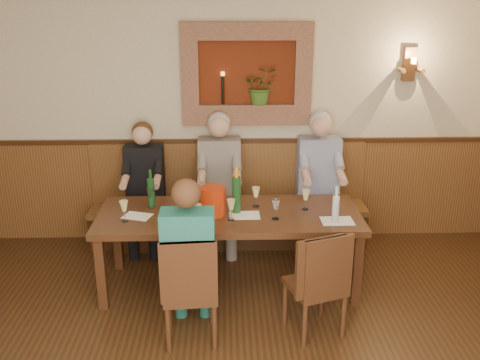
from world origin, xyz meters
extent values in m
cube|color=#C3B693|center=(0.00, 3.00, 1.40)|extent=(6.00, 0.04, 2.80)
cube|color=#563118|center=(0.00, 2.98, 0.55)|extent=(6.00, 0.04, 1.10)
cube|color=#381E0F|center=(0.00, 2.98, 1.12)|extent=(6.02, 0.06, 0.05)
cube|color=#60210D|center=(0.20, 2.98, 1.85)|extent=(1.00, 0.02, 0.70)
cube|color=#96644C|center=(0.20, 2.94, 2.29)|extent=(1.36, 0.12, 0.18)
cube|color=#96644C|center=(0.20, 2.94, 1.41)|extent=(1.36, 0.12, 0.18)
cube|color=#96644C|center=(-0.39, 2.94, 1.85)|extent=(0.18, 0.12, 0.70)
cube|color=#96644C|center=(0.79, 2.94, 1.85)|extent=(0.18, 0.12, 0.70)
cube|color=#96644C|center=(0.20, 2.94, 1.52)|extent=(1.00, 0.14, 0.04)
imported|color=#3C6322|center=(0.35, 2.94, 1.74)|extent=(0.35, 0.30, 0.39)
cylinder|color=black|center=(-0.05, 2.94, 1.69)|extent=(0.03, 0.03, 0.30)
cylinder|color=#FFBF59|center=(-0.05, 2.94, 1.86)|extent=(0.04, 0.04, 0.04)
cube|color=#563118|center=(1.90, 2.95, 1.95)|extent=(0.12, 0.08, 0.35)
cylinder|color=#563118|center=(1.80, 2.88, 1.90)|extent=(0.05, 0.18, 0.05)
cylinder|color=#563118|center=(2.00, 2.88, 1.90)|extent=(0.05, 0.18, 0.05)
cylinder|color=#FFBF59|center=(1.90, 2.82, 2.00)|extent=(0.06, 0.06, 0.06)
cube|color=#391D11|center=(0.00, 1.85, 0.72)|extent=(2.40, 0.90, 0.06)
cube|color=#391D11|center=(-1.12, 1.48, 0.34)|extent=(0.08, 0.08, 0.69)
cube|color=#391D11|center=(1.12, 1.48, 0.34)|extent=(0.08, 0.08, 0.69)
cube|color=#391D11|center=(-1.12, 2.22, 0.34)|extent=(0.08, 0.08, 0.69)
cube|color=#391D11|center=(1.12, 2.22, 0.34)|extent=(0.08, 0.08, 0.69)
cube|color=#381E0F|center=(0.00, 2.76, 0.20)|extent=(3.00, 0.40, 0.40)
cube|color=#563118|center=(0.00, 2.76, 0.42)|extent=(3.00, 0.45, 0.06)
cube|color=#563118|center=(0.00, 2.95, 0.78)|extent=(3.00, 0.06, 0.66)
cube|color=#391D11|center=(-0.32, 1.03, 0.20)|extent=(0.43, 0.43, 0.40)
cube|color=#391D11|center=(-0.32, 1.03, 0.42)|extent=(0.45, 0.45, 0.05)
cube|color=#391D11|center=(-0.31, 0.85, 0.69)|extent=(0.42, 0.07, 0.50)
cube|color=#391D11|center=(0.68, 1.10, 0.20)|extent=(0.50, 0.50, 0.39)
cube|color=#391D11|center=(0.68, 1.10, 0.41)|extent=(0.52, 0.52, 0.05)
cube|color=#391D11|center=(0.74, 0.92, 0.68)|extent=(0.40, 0.17, 0.49)
cube|color=black|center=(-0.90, 2.62, 0.23)|extent=(0.41, 0.42, 0.45)
cube|color=black|center=(-0.90, 2.78, 0.87)|extent=(0.41, 0.21, 0.53)
sphere|color=#D8A384|center=(-0.90, 2.74, 1.26)|extent=(0.20, 0.20, 0.20)
sphere|color=#4C2D19|center=(-0.90, 2.79, 1.28)|extent=(0.22, 0.22, 0.22)
cube|color=#5F5857|center=(-0.09, 2.60, 0.23)|extent=(0.45, 0.47, 0.45)
cube|color=#5F5857|center=(-0.09, 2.78, 0.91)|extent=(0.45, 0.23, 0.59)
sphere|color=#D8A384|center=(-0.09, 2.74, 1.35)|extent=(0.22, 0.22, 0.22)
sphere|color=#B2B2B2|center=(-0.09, 2.79, 1.37)|extent=(0.25, 0.25, 0.25)
cube|color=navy|center=(0.97, 2.60, 0.23)|extent=(0.45, 0.47, 0.45)
cube|color=navy|center=(0.97, 2.78, 0.91)|extent=(0.45, 0.23, 0.59)
sphere|color=#D8A384|center=(0.97, 2.74, 1.35)|extent=(0.22, 0.22, 0.22)
sphere|color=#B2B2B2|center=(0.97, 2.79, 1.37)|extent=(0.25, 0.25, 0.25)
cube|color=#1A525B|center=(-0.32, 1.14, 0.23)|extent=(0.40, 0.42, 0.45)
cube|color=#1A525B|center=(-0.32, 0.98, 0.87)|extent=(0.40, 0.21, 0.53)
sphere|color=#D8A384|center=(-0.32, 1.02, 1.26)|extent=(0.20, 0.20, 0.20)
sphere|color=#4C2D19|center=(-0.32, 0.97, 1.27)|extent=(0.22, 0.22, 0.22)
cylinder|color=red|center=(-0.15, 1.82, 0.88)|extent=(0.23, 0.23, 0.26)
cylinder|color=#19471E|center=(0.07, 1.86, 0.92)|extent=(0.08, 0.08, 0.34)
cylinder|color=orange|center=(0.07, 1.86, 1.13)|extent=(0.04, 0.04, 0.09)
cylinder|color=#19471E|center=(-0.73, 2.01, 0.89)|extent=(0.08, 0.08, 0.28)
cylinder|color=#19471E|center=(-0.73, 2.01, 1.07)|extent=(0.03, 0.03, 0.09)
cylinder|color=silver|center=(0.92, 1.59, 0.87)|extent=(0.07, 0.07, 0.25)
cylinder|color=silver|center=(0.92, 1.59, 1.04)|extent=(0.03, 0.03, 0.09)
cube|color=white|center=(-0.83, 1.79, 0.75)|extent=(0.29, 0.24, 0.00)
cube|color=white|center=(0.14, 1.79, 0.75)|extent=(0.28, 0.20, 0.00)
cube|color=white|center=(0.95, 1.63, 0.75)|extent=(0.29, 0.21, 0.00)
cube|color=white|center=(-0.44, 1.57, 0.75)|extent=(0.33, 0.28, 0.00)
camera|label=1|loc=(-0.03, -2.67, 2.65)|focal=40.00mm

